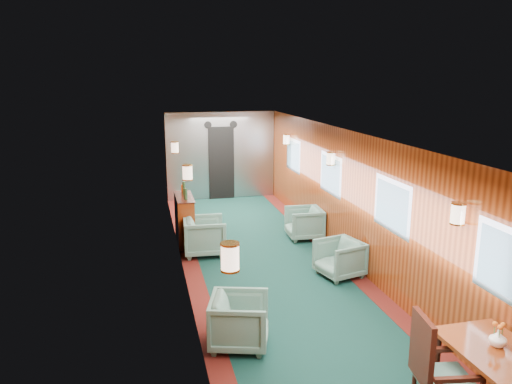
% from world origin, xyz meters
% --- Properties ---
extents(room, '(12.00, 12.10, 2.40)m').
position_xyz_m(room, '(0.00, 0.00, 1.63)').
color(room, '#0E332C').
rests_on(room, ground).
extents(bulkhead, '(2.98, 0.17, 2.39)m').
position_xyz_m(bulkhead, '(0.00, 5.91, 1.18)').
color(bulkhead, '#A3A6AA').
rests_on(bulkhead, ground).
extents(windows_right, '(0.02, 8.60, 0.80)m').
position_xyz_m(windows_right, '(1.49, 0.25, 1.45)').
color(windows_right, '#B1B3B8').
rests_on(windows_right, ground).
extents(wall_sconces, '(2.97, 7.97, 0.25)m').
position_xyz_m(wall_sconces, '(0.00, 0.57, 1.79)').
color(wall_sconces, beige).
rests_on(wall_sconces, ground).
extents(dining_table, '(0.77, 1.09, 0.81)m').
position_xyz_m(dining_table, '(1.09, -3.90, 0.68)').
color(dining_table, maroon).
rests_on(dining_table, ground).
extents(side_chair, '(0.59, 0.61, 1.17)m').
position_xyz_m(side_chair, '(0.51, -3.81, 0.63)').
color(side_chair, '#22504A').
rests_on(side_chair, ground).
extents(credenza, '(0.34, 1.09, 1.26)m').
position_xyz_m(credenza, '(-1.34, 2.25, 0.50)').
color(credenza, maroon).
rests_on(credenza, ground).
extents(flower_vase, '(0.20, 0.20, 0.17)m').
position_xyz_m(flower_vase, '(1.13, -3.86, 0.89)').
color(flower_vase, white).
rests_on(flower_vase, dining_table).
extents(armchair_left_near, '(0.90, 0.88, 0.66)m').
position_xyz_m(armchair_left_near, '(-1.02, -1.92, 0.33)').
color(armchair_left_near, '#22504A').
rests_on(armchair_left_near, ground).
extents(armchair_left_far, '(0.83, 0.81, 0.72)m').
position_xyz_m(armchair_left_far, '(-1.02, 1.50, 0.36)').
color(armchair_left_far, '#22504A').
rests_on(armchair_left_far, ground).
extents(armchair_right_near, '(0.85, 0.83, 0.63)m').
position_xyz_m(armchair_right_near, '(1.07, -0.10, 0.32)').
color(armchair_right_near, '#22504A').
rests_on(armchair_right_near, ground).
extents(armchair_right_far, '(0.76, 0.74, 0.66)m').
position_xyz_m(armchair_right_far, '(1.13, 1.99, 0.33)').
color(armchair_right_far, '#22504A').
rests_on(armchair_right_far, ground).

